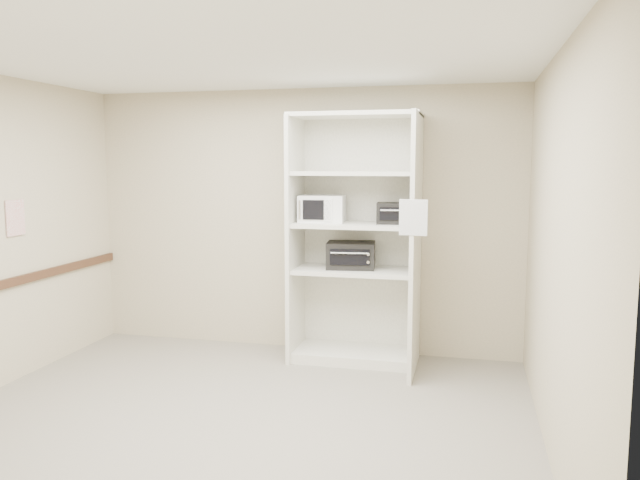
% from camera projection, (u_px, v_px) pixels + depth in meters
% --- Properties ---
extents(floor, '(4.50, 4.00, 0.01)m').
position_uv_depth(floor, '(233.00, 422.00, 4.71)').
color(floor, slate).
rests_on(floor, ground).
extents(ceiling, '(4.50, 4.00, 0.01)m').
position_uv_depth(ceiling, '(227.00, 55.00, 4.38)').
color(ceiling, white).
extents(wall_back, '(4.50, 0.02, 2.70)m').
position_uv_depth(wall_back, '(302.00, 221.00, 6.48)').
color(wall_back, tan).
rests_on(wall_back, ground).
extents(wall_front, '(4.50, 0.02, 2.70)m').
position_uv_depth(wall_front, '(53.00, 306.00, 2.62)').
color(wall_front, tan).
rests_on(wall_front, ground).
extents(wall_right, '(0.02, 4.00, 2.70)m').
position_uv_depth(wall_right, '(556.00, 256.00, 4.03)').
color(wall_right, tan).
rests_on(wall_right, ground).
extents(shelving_unit, '(1.24, 0.92, 2.42)m').
position_uv_depth(shelving_unit, '(360.00, 247.00, 6.06)').
color(shelving_unit, white).
rests_on(shelving_unit, floor).
extents(microwave, '(0.46, 0.37, 0.26)m').
position_uv_depth(microwave, '(322.00, 209.00, 6.13)').
color(microwave, white).
rests_on(microwave, shelving_unit).
extents(toaster_oven_upper, '(0.37, 0.29, 0.20)m').
position_uv_depth(toaster_oven_upper, '(395.00, 213.00, 5.97)').
color(toaster_oven_upper, black).
rests_on(toaster_oven_upper, shelving_unit).
extents(toaster_oven_lower, '(0.50, 0.40, 0.26)m').
position_uv_depth(toaster_oven_lower, '(351.00, 255.00, 6.12)').
color(toaster_oven_lower, black).
rests_on(toaster_oven_lower, shelving_unit).
extents(paper_sign, '(0.24, 0.03, 0.30)m').
position_uv_depth(paper_sign, '(413.00, 218.00, 5.28)').
color(paper_sign, white).
rests_on(paper_sign, shelving_unit).
extents(wall_poster, '(0.01, 0.23, 0.32)m').
position_uv_depth(wall_poster, '(15.00, 218.00, 5.54)').
color(wall_poster, silver).
rests_on(wall_poster, wall_left).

